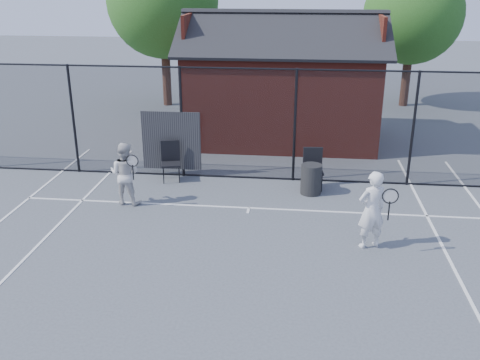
# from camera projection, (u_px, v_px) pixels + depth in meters

# --- Properties ---
(ground) EXTENTS (80.00, 80.00, 0.00)m
(ground) POSITION_uv_depth(u_px,v_px,m) (233.00, 273.00, 9.90)
(ground) COLOR #474C51
(ground) RESTS_ON ground
(court_lines) EXTENTS (11.02, 18.00, 0.01)m
(court_lines) POSITION_uv_depth(u_px,v_px,m) (223.00, 315.00, 8.67)
(court_lines) COLOR white
(court_lines) RESTS_ON ground
(fence) EXTENTS (22.04, 3.00, 3.00)m
(fence) POSITION_uv_depth(u_px,v_px,m) (245.00, 127.00, 14.05)
(fence) COLOR black
(fence) RESTS_ON ground
(clubhouse) EXTENTS (6.50, 4.36, 4.19)m
(clubhouse) POSITION_uv_depth(u_px,v_px,m) (282.00, 91.00, 17.63)
(clubhouse) COLOR maroon
(clubhouse) RESTS_ON ground
(tree_left) EXTENTS (4.48, 4.48, 6.44)m
(tree_left) POSITION_uv_depth(u_px,v_px,m) (163.00, 2.00, 21.40)
(tree_left) COLOR black
(tree_left) RESTS_ON ground
(tree_right) EXTENTS (3.97, 3.97, 5.70)m
(tree_right) POSITION_uv_depth(u_px,v_px,m) (413.00, 15.00, 21.46)
(tree_right) COLOR black
(tree_right) RESTS_ON ground
(player_front) EXTENTS (0.78, 0.64, 1.63)m
(player_front) POSITION_uv_depth(u_px,v_px,m) (372.00, 210.00, 10.59)
(player_front) COLOR silver
(player_front) RESTS_ON ground
(player_back) EXTENTS (0.86, 0.67, 1.52)m
(player_back) POSITION_uv_depth(u_px,v_px,m) (125.00, 173.00, 12.71)
(player_back) COLOR silver
(player_back) RESTS_ON ground
(chair_left) EXTENTS (0.61, 0.62, 1.04)m
(chair_left) POSITION_uv_depth(u_px,v_px,m) (171.00, 162.00, 14.21)
(chair_left) COLOR black
(chair_left) RESTS_ON ground
(chair_right) EXTENTS (0.55, 0.57, 1.03)m
(chair_right) POSITION_uv_depth(u_px,v_px,m) (313.00, 170.00, 13.66)
(chair_right) COLOR black
(chair_right) RESTS_ON ground
(waste_bin) EXTENTS (0.61, 0.61, 0.77)m
(waste_bin) POSITION_uv_depth(u_px,v_px,m) (311.00, 179.00, 13.41)
(waste_bin) COLOR black
(waste_bin) RESTS_ON ground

